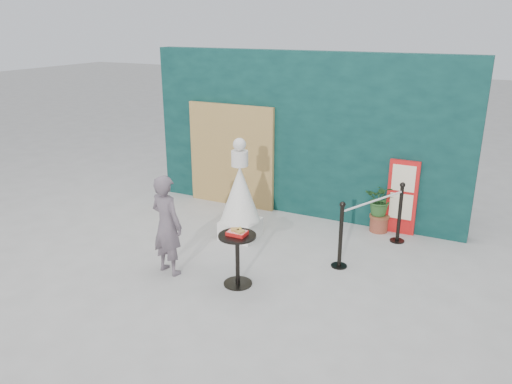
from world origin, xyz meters
The scene contains 10 objects.
ground centered at (0.00, 0.00, 0.00)m, with size 60.00×60.00×0.00m, color #ADAAA5.
back_wall centered at (0.00, 3.15, 1.50)m, with size 6.00×0.30×3.00m, color #092828.
bamboo_fence centered at (-1.40, 2.94, 1.00)m, with size 1.80×0.08×2.00m, color tan.
woman centered at (-0.83, 0.02, 0.74)m, with size 0.54×0.35×1.48m, color #65575F.
menu_board centered at (1.90, 2.95, 0.65)m, with size 0.50×0.07×1.30m.
statue centered at (-0.48, 1.57, 0.70)m, with size 0.67×0.67×1.72m.
cafe_table centered at (0.24, 0.14, 0.50)m, with size 0.52×0.52×0.75m.
food_basket centered at (0.24, 0.14, 0.79)m, with size 0.26×0.19×0.11m.
planter centered at (1.57, 2.87, 0.51)m, with size 0.51×0.45×0.87m.
stanchion_barrier centered at (1.65, 1.93, 0.49)m, with size 0.84×1.54×1.03m.
Camera 1 is at (3.20, -5.29, 3.49)m, focal length 35.00 mm.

